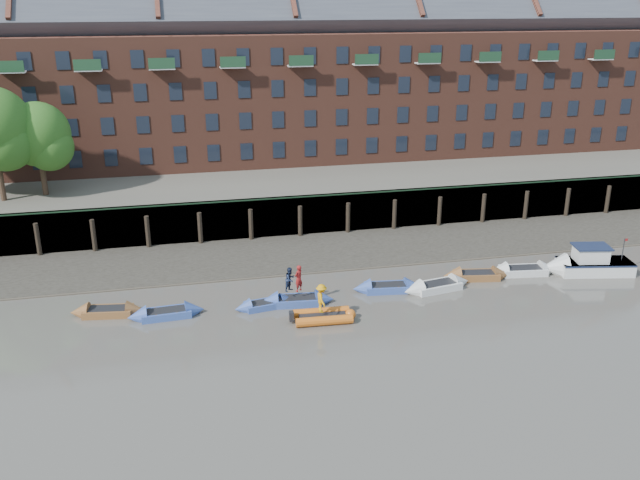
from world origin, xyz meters
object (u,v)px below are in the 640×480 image
object	(u,v)px
rowboat_4	(388,288)
rowboat_5	(437,286)
rowboat_1	(166,313)
motor_launch	(580,264)
person_rib_crew	(321,298)
person_rower_b	(290,279)
rowboat_0	(108,311)
person_rower_a	(298,278)
rowboat_2	(266,304)
rowboat_7	(523,271)
rib_tender	(325,316)
rowboat_6	(477,275)
rowboat_3	(297,301)

from	to	relation	value
rowboat_4	rowboat_5	xyz separation A→B (m)	(3.27, -0.54, 0.01)
rowboat_1	motor_launch	world-z (taller)	motor_launch
person_rib_crew	person_rower_b	bearing A→B (deg)	25.42
rowboat_0	rowboat_4	size ratio (longest dim) A/B	0.99
person_rower_b	person_rib_crew	size ratio (longest dim) A/B	0.89
rowboat_1	rowboat_5	world-z (taller)	rowboat_5
rowboat_4	person_rower_a	distance (m)	6.40
rowboat_4	person_rib_crew	distance (m)	6.35
rowboat_4	person_rower_b	xyz separation A→B (m)	(-6.66, -0.59, 1.48)
rowboat_2	rowboat_7	size ratio (longest dim) A/B	0.82
rowboat_2	person_rib_crew	size ratio (longest dim) A/B	2.34
rowboat_4	rib_tender	distance (m)	6.02
motor_launch	person_rower_a	world-z (taller)	person_rower_a
rib_tender	person_rib_crew	bearing A→B (deg)	-174.92
motor_launch	person_rower_b	xyz separation A→B (m)	(-20.87, -0.56, 1.05)
rowboat_1	person_rower_b	xyz separation A→B (m)	(7.74, 0.15, 1.48)
rowboat_2	rowboat_7	xyz separation A→B (m)	(18.50, 1.45, 0.05)
person_rib_crew	rowboat_2	bearing A→B (deg)	47.75
rowboat_0	rowboat_1	distance (m)	3.64
rowboat_1	rib_tender	distance (m)	9.73
rowboat_4	person_rib_crew	size ratio (longest dim) A/B	2.69
person_rib_crew	rowboat_7	bearing A→B (deg)	-77.08
rowboat_1	rowboat_2	distance (m)	6.13
rowboat_2	person_rower_b	xyz separation A→B (m)	(1.61, 0.16, 1.51)
rowboat_1	rowboat_4	xyz separation A→B (m)	(14.41, 0.74, 0.00)
rowboat_2	rowboat_6	world-z (taller)	rowboat_6
motor_launch	person_rower_a	xyz separation A→B (m)	(-20.37, -0.71, 1.13)
rowboat_4	motor_launch	size ratio (longest dim) A/B	0.72
rowboat_1	person_rib_crew	xyz separation A→B (m)	(9.14, -2.59, 1.26)
rowboat_4	rowboat_0	bearing A→B (deg)	-174.47
rowboat_5	rib_tender	distance (m)	8.75
rowboat_1	rowboat_6	size ratio (longest dim) A/B	0.97
rowboat_4	person_rower_a	bearing A→B (deg)	-166.55
rowboat_3	rowboat_5	distance (m)	9.55
rowboat_3	motor_launch	bearing A→B (deg)	8.01
rowboat_2	person_rib_crew	world-z (taller)	person_rib_crew
rowboat_0	rowboat_7	bearing A→B (deg)	8.88
rowboat_3	rowboat_7	distance (m)	16.56
rowboat_2	rib_tender	size ratio (longest dim) A/B	1.10
rowboat_0	rowboat_4	world-z (taller)	rowboat_4
rowboat_1	person_rower_a	size ratio (longest dim) A/B	2.70
rowboat_3	rowboat_1	bearing A→B (deg)	-173.49
rowboat_1	rowboat_6	world-z (taller)	rowboat_6
person_rib_crew	motor_launch	bearing A→B (deg)	-82.06
rowboat_0	rowboat_6	size ratio (longest dim) A/B	0.97
rowboat_1	rowboat_4	distance (m)	14.43
rowboat_7	rib_tender	bearing A→B (deg)	-158.26
rowboat_4	rib_tender	xyz separation A→B (m)	(-5.02, -3.32, 0.04)
motor_launch	person_rib_crew	size ratio (longest dim) A/B	3.72
motor_launch	person_rower_b	world-z (taller)	person_rower_b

